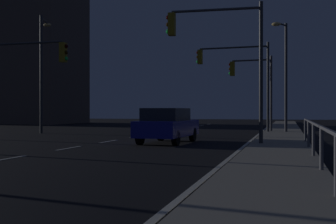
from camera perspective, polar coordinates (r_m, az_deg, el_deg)
The scene contains 13 objects.
ground_plane at distance 22.00m, azimuth -7.01°, elevation -3.63°, with size 112.00×112.00×0.00m, color black.
sidewalk_right at distance 20.42m, azimuth 14.06°, elevation -3.74°, with size 2.35×77.00×0.14m, color #9E937F.
lane_markings_center at distance 25.28m, azimuth -4.05°, elevation -3.13°, with size 0.14×50.00×0.01m.
lane_edge_line at distance 25.47m, azimuth 11.01°, elevation -3.10°, with size 0.14×53.00×0.01m.
car at distance 20.28m, azimuth -0.09°, elevation -1.63°, with size 2.02×4.48×1.57m.
traffic_light_far_center at distance 29.59m, azimuth 8.64°, elevation 5.41°, with size 4.75×0.52×5.66m.
traffic_light_near_left at distance 23.87m, azimuth -18.52°, elevation 5.40°, with size 5.19×0.34×5.07m.
traffic_light_near_right at distance 18.94m, azimuth 6.59°, elevation 8.43°, with size 4.03×0.38×5.75m.
traffic_light_far_right at distance 30.49m, azimuth 10.58°, elevation 4.12°, with size 2.89×0.51×4.92m.
street_lamp_mid_block at distance 29.28m, azimuth 14.48°, elevation 5.64°, with size 0.94×1.50×6.83m.
street_lamp_corner at distance 30.56m, azimuth -15.60°, elevation 6.00°, with size 1.00×2.14×7.59m.
barrier_fence at distance 10.64m, azimuth 18.84°, elevation -2.94°, with size 0.09×19.55×0.98m.
building_distant at distance 56.70m, azimuth -19.23°, elevation 10.64°, with size 15.58×9.54×23.54m.
Camera 1 is at (8.19, -2.87, 1.46)m, focal length 48.21 mm.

